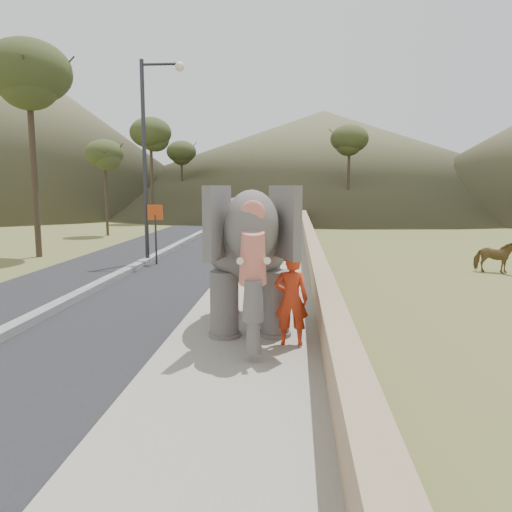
{
  "coord_description": "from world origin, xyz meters",
  "views": [
    {
      "loc": [
        1.0,
        -6.03,
        3.16
      ],
      "look_at": [
        0.2,
        4.22,
        1.7
      ],
      "focal_mm": 35.0,
      "sensor_mm": 36.0,
      "label": 1
    }
  ],
  "objects_px": {
    "lamppost": "(152,142)",
    "cow": "(494,257)",
    "elephant_and_man": "(249,258)",
    "motorcyclist": "(234,224)"
  },
  "relations": [
    {
      "from": "elephant_and_man",
      "to": "motorcyclist",
      "type": "xyz_separation_m",
      "value": [
        -2.84,
        20.52,
        -0.87
      ]
    },
    {
      "from": "cow",
      "to": "motorcyclist",
      "type": "distance_m",
      "value": 16.76
    },
    {
      "from": "elephant_and_man",
      "to": "motorcyclist",
      "type": "bearing_deg",
      "value": 97.88
    },
    {
      "from": "lamppost",
      "to": "cow",
      "type": "relative_size",
      "value": 5.8
    },
    {
      "from": "elephant_and_man",
      "to": "motorcyclist",
      "type": "height_order",
      "value": "elephant_and_man"
    },
    {
      "from": "lamppost",
      "to": "elephant_and_man",
      "type": "distance_m",
      "value": 10.83
    },
    {
      "from": "lamppost",
      "to": "motorcyclist",
      "type": "height_order",
      "value": "lamppost"
    },
    {
      "from": "lamppost",
      "to": "cow",
      "type": "height_order",
      "value": "lamppost"
    },
    {
      "from": "elephant_and_man",
      "to": "motorcyclist",
      "type": "relative_size",
      "value": 2.25
    },
    {
      "from": "motorcyclist",
      "to": "elephant_and_man",
      "type": "bearing_deg",
      "value": -82.12
    }
  ]
}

